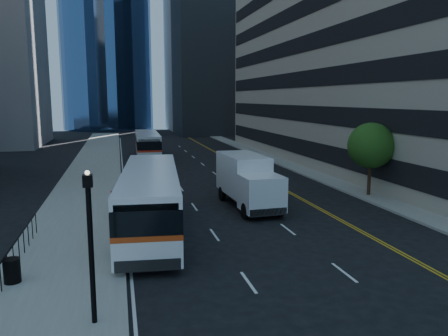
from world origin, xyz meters
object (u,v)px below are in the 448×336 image
(bus_front, at_px, (150,198))
(trash_can, at_px, (12,271))
(street_tree, at_px, (371,146))
(box_truck, at_px, (248,180))
(lamp_post, at_px, (91,241))
(bus_rear, at_px, (147,144))

(bus_front, xyz_separation_m, trash_can, (-5.50, -5.62, -1.17))
(street_tree, bearing_deg, trash_can, -154.09)
(bus_front, bearing_deg, box_truck, 36.10)
(lamp_post, bearing_deg, box_truck, 56.23)
(bus_rear, relative_size, box_truck, 1.67)
(street_tree, xyz_separation_m, trash_can, (-21.09, -10.25, -3.04))
(bus_rear, distance_m, trash_can, 35.10)
(box_truck, bearing_deg, street_tree, 2.42)
(bus_front, bearing_deg, trash_can, -129.03)
(bus_front, bearing_deg, street_tree, 21.89)
(bus_rear, height_order, box_truck, box_truck)
(street_tree, distance_m, bus_front, 16.37)
(lamp_post, bearing_deg, bus_rear, 83.79)
(lamp_post, bearing_deg, bus_front, 75.58)
(bus_rear, bearing_deg, box_truck, -77.95)
(box_truck, height_order, trash_can, box_truck)
(lamp_post, relative_size, box_truck, 0.66)
(bus_front, relative_size, box_truck, 1.84)
(box_truck, bearing_deg, lamp_post, -126.43)
(bus_front, relative_size, bus_rear, 1.10)
(box_truck, bearing_deg, bus_front, -151.91)
(box_truck, distance_m, trash_can, 15.24)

